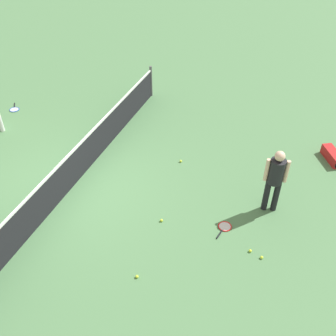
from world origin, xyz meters
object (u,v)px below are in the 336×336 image
(tennis_racket_far_player, at_px, (14,109))
(tennis_ball_midcourt, at_px, (137,277))
(tennis_racket_near_player, at_px, (224,227))
(tennis_ball_near_player, at_px, (161,220))
(equipment_bag, at_px, (333,157))
(player_near_side, at_px, (275,177))
(tennis_ball_baseline, at_px, (262,257))
(tennis_ball_by_net, at_px, (181,161))
(tennis_ball_stray_left, at_px, (250,251))

(tennis_racket_far_player, height_order, tennis_ball_midcourt, tennis_ball_midcourt)
(tennis_racket_near_player, height_order, tennis_ball_near_player, tennis_ball_near_player)
(equipment_bag, bearing_deg, tennis_ball_near_player, 137.32)
(tennis_racket_near_player, bearing_deg, tennis_racket_far_player, 72.04)
(tennis_racket_near_player, distance_m, tennis_ball_midcourt, 2.33)
(player_near_side, relative_size, tennis_ball_baseline, 25.76)
(tennis_racket_far_player, bearing_deg, player_near_side, -100.25)
(tennis_ball_near_player, bearing_deg, player_near_side, -59.45)
(tennis_racket_far_player, height_order, tennis_ball_near_player, tennis_ball_near_player)
(tennis_racket_near_player, xyz_separation_m, tennis_ball_midcourt, (-1.94, 1.28, 0.02))
(tennis_racket_near_player, distance_m, tennis_ball_by_net, 2.57)
(tennis_ball_stray_left, xyz_separation_m, equipment_bag, (3.94, -1.42, 0.11))
(tennis_racket_near_player, xyz_separation_m, tennis_ball_by_net, (1.89, 1.74, 0.02))
(tennis_ball_stray_left, bearing_deg, tennis_ball_midcourt, 126.62)
(tennis_ball_baseline, xyz_separation_m, tennis_ball_stray_left, (0.09, 0.26, 0.00))
(tennis_racket_far_player, distance_m, tennis_ball_midcourt, 7.89)
(tennis_ball_stray_left, bearing_deg, player_near_side, -4.98)
(player_near_side, bearing_deg, tennis_ball_by_net, 70.12)
(player_near_side, xyz_separation_m, tennis_ball_baseline, (-1.53, -0.14, -0.98))
(tennis_ball_baseline, bearing_deg, tennis_ball_midcourt, 121.73)
(tennis_ball_by_net, relative_size, tennis_ball_stray_left, 1.00)
(tennis_racket_far_player, xyz_separation_m, equipment_bag, (0.95, -9.91, 0.13))
(tennis_racket_near_player, height_order, equipment_bag, equipment_bag)
(player_near_side, height_order, tennis_ball_near_player, player_near_side)
(player_near_side, height_order, tennis_ball_midcourt, player_near_side)
(tennis_racket_far_player, relative_size, equipment_bag, 0.68)
(tennis_ball_near_player, bearing_deg, tennis_ball_by_net, 8.53)
(tennis_ball_stray_left, bearing_deg, tennis_ball_near_player, 86.52)
(tennis_racket_far_player, height_order, equipment_bag, equipment_bag)
(tennis_ball_midcourt, relative_size, tennis_ball_baseline, 1.00)
(tennis_ball_baseline, bearing_deg, tennis_ball_stray_left, 71.87)
(tennis_racket_far_player, height_order, tennis_ball_baseline, tennis_ball_baseline)
(tennis_ball_stray_left, relative_size, equipment_bag, 0.08)
(tennis_racket_far_player, height_order, tennis_ball_by_net, tennis_ball_by_net)
(player_near_side, xyz_separation_m, tennis_ball_stray_left, (-1.44, 0.13, -0.98))
(tennis_racket_far_player, relative_size, tennis_ball_stray_left, 8.61)
(tennis_racket_near_player, bearing_deg, tennis_ball_by_net, 42.55)
(tennis_ball_near_player, distance_m, tennis_ball_baseline, 2.37)
(tennis_ball_baseline, bearing_deg, equipment_bag, -16.06)
(equipment_bag, bearing_deg, tennis_ball_midcourt, 147.87)
(tennis_racket_near_player, xyz_separation_m, tennis_ball_baseline, (-0.56, -0.96, 0.02))
(player_near_side, xyz_separation_m, tennis_racket_far_player, (1.56, 8.61, -1.00))
(tennis_ball_near_player, relative_size, equipment_bag, 0.08)
(tennis_ball_baseline, height_order, tennis_ball_stray_left, same)
(player_near_side, distance_m, tennis_ball_near_player, 2.76)
(tennis_racket_near_player, height_order, tennis_ball_midcourt, tennis_ball_midcourt)
(tennis_ball_near_player, xyz_separation_m, tennis_ball_stray_left, (-0.13, -2.10, 0.00))
(player_near_side, distance_m, tennis_ball_by_net, 2.89)
(player_near_side, bearing_deg, tennis_ball_baseline, -174.92)
(tennis_ball_baseline, bearing_deg, tennis_racket_near_player, 59.76)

